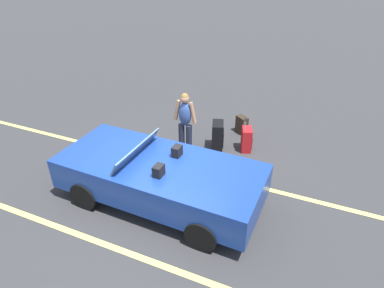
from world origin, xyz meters
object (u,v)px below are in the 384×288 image
(convertible_car, at_px, (151,175))
(traveler_person, at_px, (185,121))
(suitcase_large_black, at_px, (218,136))
(suitcase_medium_bright, at_px, (246,139))
(suitcase_small_carryon, at_px, (242,125))

(convertible_car, relative_size, traveler_person, 2.53)
(suitcase_large_black, relative_size, suitcase_medium_bright, 0.84)
(suitcase_medium_bright, bearing_deg, traveler_person, -170.54)
(convertible_car, xyz_separation_m, suitcase_large_black, (-0.59, -2.41, -0.22))
(convertible_car, bearing_deg, suitcase_small_carryon, -103.64)
(suitcase_medium_bright, bearing_deg, convertible_car, -136.53)
(convertible_car, distance_m, suitcase_large_black, 2.49)
(convertible_car, distance_m, traveler_person, 1.88)
(convertible_car, height_order, traveler_person, traveler_person)
(suitcase_large_black, distance_m, suitcase_medium_bright, 0.75)
(suitcase_large_black, bearing_deg, convertible_car, -122.07)
(suitcase_large_black, height_order, suitcase_small_carryon, suitcase_large_black)
(convertible_car, xyz_separation_m, traveler_person, (0.07, -1.84, 0.34))
(suitcase_small_carryon, bearing_deg, convertible_car, -158.85)
(convertible_car, distance_m, suitcase_medium_bright, 2.94)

